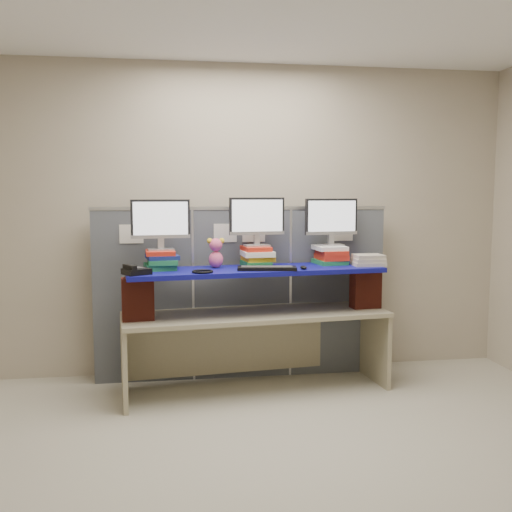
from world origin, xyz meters
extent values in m
cube|color=#BAAE99|center=(0.00, 0.00, 1.40)|extent=(5.00, 4.00, 2.80)
cube|color=beige|center=(0.00, 0.00, 0.00)|extent=(5.00, 4.00, 0.01)
cube|color=#4C5159|center=(-0.87, 1.78, 0.75)|extent=(0.85, 0.05, 1.50)
cube|color=#4C5159|center=(0.00, 1.78, 0.75)|extent=(0.85, 0.05, 1.50)
cube|color=#4C5159|center=(0.87, 1.78, 0.75)|extent=(0.85, 0.05, 1.50)
cube|color=silver|center=(0.00, 1.78, 1.51)|extent=(2.60, 0.06, 0.03)
cube|color=white|center=(-0.95, 1.75, 1.30)|extent=(0.20, 0.00, 0.16)
cube|color=white|center=(-0.15, 1.75, 1.30)|extent=(0.20, 0.00, 0.16)
cube|color=white|center=(0.10, 1.75, 1.30)|extent=(0.20, 0.00, 0.16)
cube|color=white|center=(0.90, 1.75, 1.30)|extent=(0.20, 0.00, 0.16)
cube|color=tan|center=(0.07, 1.40, 0.65)|extent=(2.24, 0.87, 0.04)
cube|color=tan|center=(-1.00, 1.28, 0.31)|extent=(0.10, 0.59, 0.63)
cube|color=tan|center=(1.14, 1.52, 0.31)|extent=(0.10, 0.59, 0.63)
cube|color=maroon|center=(-0.88, 1.25, 0.83)|extent=(0.26, 0.16, 0.33)
cube|color=maroon|center=(1.03, 1.46, 0.83)|extent=(0.26, 0.16, 0.33)
cube|color=#0F0979|center=(0.07, 1.40, 1.01)|extent=(2.14, 0.75, 0.04)
cube|color=#217D42|center=(-0.71, 1.43, 1.06)|extent=(0.27, 0.31, 0.05)
cube|color=#217D42|center=(-0.69, 1.43, 1.10)|extent=(0.25, 0.32, 0.04)
cube|color=navy|center=(-0.69, 1.44, 1.13)|extent=(0.29, 0.33, 0.03)
cube|color=red|center=(-0.70, 1.44, 1.17)|extent=(0.25, 0.30, 0.03)
cube|color=#217D42|center=(0.09, 1.52, 1.06)|extent=(0.24, 0.31, 0.05)
cube|color=yellow|center=(0.11, 1.54, 1.10)|extent=(0.27, 0.30, 0.04)
cube|color=white|center=(0.10, 1.52, 1.14)|extent=(0.27, 0.29, 0.04)
cube|color=red|center=(0.09, 1.53, 1.18)|extent=(0.24, 0.30, 0.04)
cube|color=#217D42|center=(0.74, 1.59, 1.05)|extent=(0.27, 0.31, 0.04)
cube|color=red|center=(0.76, 1.59, 1.09)|extent=(0.24, 0.31, 0.05)
cube|color=red|center=(0.76, 1.58, 1.14)|extent=(0.23, 0.29, 0.04)
cube|color=white|center=(0.74, 1.59, 1.17)|extent=(0.27, 0.29, 0.04)
cube|color=#B1B0B6|center=(-0.70, 1.44, 1.19)|extent=(0.22, 0.15, 0.01)
cube|color=#B1B0B6|center=(-0.70, 1.44, 1.24)|extent=(0.05, 0.04, 0.08)
cube|color=black|center=(-0.70, 1.44, 1.44)|extent=(0.47, 0.08, 0.31)
cube|color=silver|center=(-0.70, 1.42, 1.44)|extent=(0.43, 0.05, 0.27)
cube|color=#B1B0B6|center=(0.09, 1.52, 1.21)|extent=(0.22, 0.15, 0.01)
cube|color=#B1B0B6|center=(0.09, 1.52, 1.26)|extent=(0.05, 0.04, 0.08)
cube|color=black|center=(0.09, 1.52, 1.45)|extent=(0.47, 0.08, 0.31)
cube|color=silver|center=(0.09, 1.50, 1.45)|extent=(0.43, 0.05, 0.27)
cube|color=#B1B0B6|center=(0.75, 1.60, 1.20)|extent=(0.22, 0.15, 0.01)
cube|color=#B1B0B6|center=(0.75, 1.60, 1.25)|extent=(0.05, 0.04, 0.08)
cube|color=black|center=(0.75, 1.60, 1.44)|extent=(0.47, 0.08, 0.31)
cube|color=silver|center=(0.75, 1.58, 1.44)|extent=(0.43, 0.05, 0.27)
cube|color=black|center=(0.14, 1.27, 1.05)|extent=(0.49, 0.22, 0.03)
cube|color=#313133|center=(0.14, 1.27, 1.06)|extent=(0.42, 0.16, 0.00)
ellipsoid|color=black|center=(0.44, 1.27, 1.05)|extent=(0.07, 0.10, 0.03)
cube|color=black|center=(-0.88, 1.17, 1.06)|extent=(0.24, 0.23, 0.05)
cube|color=#313133|center=(-0.88, 1.17, 1.08)|extent=(0.12, 0.12, 0.01)
cube|color=black|center=(-0.93, 1.14, 1.09)|extent=(0.12, 0.16, 0.03)
torus|color=black|center=(-0.38, 1.19, 1.04)|extent=(0.20, 0.20, 0.02)
ellipsoid|color=#EF5B8B|center=(-0.25, 1.47, 1.10)|extent=(0.12, 0.11, 0.14)
sphere|color=#EF5B8B|center=(-0.25, 1.47, 1.22)|extent=(0.11, 0.11, 0.11)
sphere|color=yellow|center=(-0.30, 1.47, 1.26)|extent=(0.05, 0.05, 0.05)
sphere|color=yellow|center=(-0.21, 1.47, 1.26)|extent=(0.05, 0.05, 0.05)
cube|color=beige|center=(1.04, 1.43, 1.05)|extent=(0.26, 0.21, 0.03)
cube|color=beige|center=(1.04, 1.43, 1.08)|extent=(0.25, 0.20, 0.03)
cube|color=beige|center=(1.04, 1.43, 1.11)|extent=(0.24, 0.19, 0.03)
camera|label=1|loc=(-0.61, -3.18, 1.64)|focal=40.00mm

